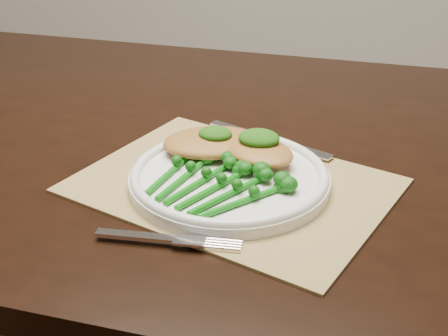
% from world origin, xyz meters
% --- Properties ---
extents(dining_table, '(1.64, 0.97, 0.75)m').
position_xyz_m(dining_table, '(0.08, -0.09, 0.38)').
color(dining_table, black).
rests_on(dining_table, ground).
extents(placemat, '(0.48, 0.41, 0.00)m').
position_xyz_m(placemat, '(0.18, -0.24, 0.75)').
color(placemat, '#9A824E').
rests_on(placemat, dining_table).
extents(dinner_plate, '(0.27, 0.27, 0.02)m').
position_xyz_m(dinner_plate, '(0.18, -0.24, 0.77)').
color(dinner_plate, white).
rests_on(dinner_plate, placemat).
extents(knife, '(0.20, 0.10, 0.01)m').
position_xyz_m(knife, '(0.19, -0.09, 0.76)').
color(knife, silver).
rests_on(knife, placemat).
extents(fork, '(0.17, 0.03, 0.01)m').
position_xyz_m(fork, '(0.15, -0.39, 0.76)').
color(fork, silver).
rests_on(fork, placemat).
extents(chicken_fillet_left, '(0.17, 0.14, 0.03)m').
position_xyz_m(chicken_fillet_left, '(0.14, -0.18, 0.78)').
color(chicken_fillet_left, '#A46E2F').
rests_on(chicken_fillet_left, dinner_plate).
extents(chicken_fillet_right, '(0.14, 0.13, 0.02)m').
position_xyz_m(chicken_fillet_right, '(0.21, -0.20, 0.79)').
color(chicken_fillet_right, '#A46E2F').
rests_on(chicken_fillet_right, dinner_plate).
extents(pesto_dollop_left, '(0.05, 0.04, 0.02)m').
position_xyz_m(pesto_dollop_left, '(0.15, -0.18, 0.80)').
color(pesto_dollop_left, '#134009').
rests_on(pesto_dollop_left, chicken_fillet_left).
extents(pesto_dollop_right, '(0.06, 0.05, 0.02)m').
position_xyz_m(pesto_dollop_right, '(0.21, -0.19, 0.80)').
color(pesto_dollop_right, '#134009').
rests_on(pesto_dollop_right, chicken_fillet_right).
extents(broccolini_bundle, '(0.20, 0.21, 0.04)m').
position_xyz_m(broccolini_bundle, '(0.16, -0.29, 0.77)').
color(broccolini_bundle, '#0D640E').
rests_on(broccolini_bundle, dinner_plate).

